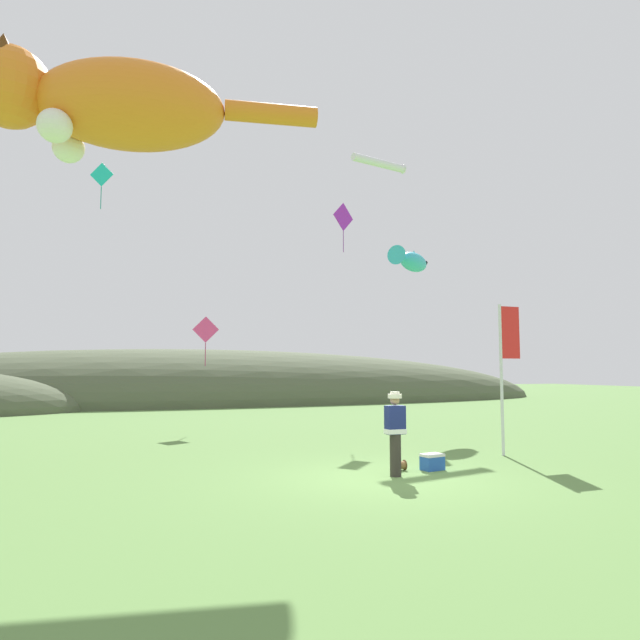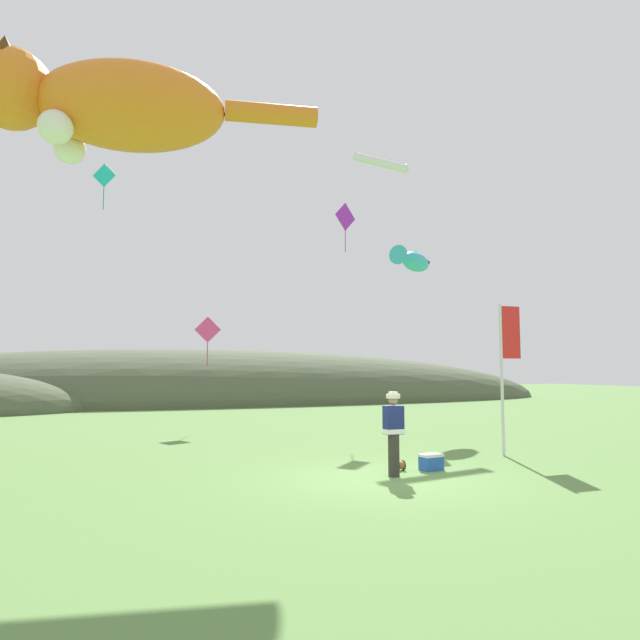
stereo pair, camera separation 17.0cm
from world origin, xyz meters
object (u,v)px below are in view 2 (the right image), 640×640
object	(u,v)px
kite_tube_streamer	(382,163)
kite_diamond_teal	(104,176)
kite_fish_windsock	(413,260)
festival_banner_pole	(506,356)
kite_diamond_pink	(208,330)
festival_attendant	(394,431)
picnic_cooler	(431,462)
kite_diamond_violet	(345,217)
kite_giant_cat	(107,106)
kite_spool	(400,465)

from	to	relation	value
kite_tube_streamer	kite_diamond_teal	bearing A→B (deg)	177.96
kite_fish_windsock	kite_diamond_teal	size ratio (longest dim) A/B	1.45
festival_banner_pole	kite_diamond_pink	distance (m)	11.62
kite_diamond_teal	festival_attendant	bearing A→B (deg)	-63.56
picnic_cooler	kite_diamond_teal	xyz separation A→B (m)	(-7.30, 12.02, 9.63)
kite_diamond_teal	kite_diamond_violet	world-z (taller)	kite_diamond_teal
festival_attendant	kite_diamond_pink	bearing A→B (deg)	101.16
kite_tube_streamer	kite_giant_cat	bearing A→B (deg)	-150.41
kite_diamond_pink	kite_diamond_teal	bearing A→B (deg)	163.39
kite_diamond_violet	kite_spool	bearing A→B (deg)	-105.92
festival_banner_pole	kite_tube_streamer	size ratio (longest dim) A/B	1.34
kite_tube_streamer	kite_diamond_pink	size ratio (longest dim) A/B	1.55
kite_giant_cat	kite_diamond_violet	size ratio (longest dim) A/B	4.45
kite_fish_windsock	kite_diamond_pink	distance (m)	8.58
kite_diamond_teal	kite_diamond_pink	bearing A→B (deg)	-16.61
kite_giant_cat	kite_fish_windsock	bearing A→B (deg)	17.62
kite_spool	kite_diamond_teal	size ratio (longest dim) A/B	0.12
kite_giant_cat	kite_diamond_teal	bearing A→B (deg)	91.32
kite_spool	kite_tube_streamer	distance (m)	17.08
kite_diamond_violet	kite_giant_cat	bearing A→B (deg)	-150.27
kite_fish_windsock	kite_diamond_pink	world-z (taller)	kite_fish_windsock
festival_banner_pole	kite_diamond_violet	xyz separation A→B (m)	(-0.85, 9.05, 5.99)
picnic_cooler	kite_fish_windsock	world-z (taller)	kite_fish_windsock
kite_fish_windsock	kite_diamond_teal	xyz separation A→B (m)	(-11.74, 3.41, 3.21)
kite_spool	kite_giant_cat	xyz separation A→B (m)	(-6.47, 4.72, 9.41)
kite_giant_cat	kite_diamond_teal	world-z (taller)	kite_giant_cat
kite_diamond_pink	kite_fish_windsock	bearing A→B (deg)	-15.99
kite_fish_windsock	picnic_cooler	bearing A→B (deg)	-117.27
kite_fish_windsock	kite_diamond_teal	bearing A→B (deg)	163.80
kite_tube_streamer	kite_diamond_violet	distance (m)	4.14
kite_spool	kite_diamond_teal	bearing A→B (deg)	119.33
kite_giant_cat	kite_diamond_violet	world-z (taller)	kite_giant_cat
kite_fish_windsock	kite_diamond_teal	world-z (taller)	kite_diamond_teal
picnic_cooler	festival_banner_pole	xyz separation A→B (m)	(3.06, 1.22, 2.43)
kite_giant_cat	festival_attendant	bearing A→B (deg)	-41.52
kite_diamond_pink	festival_attendant	bearing A→B (deg)	-78.84
kite_giant_cat	kite_tube_streamer	xyz separation A→B (m)	(11.74, 6.66, 2.18)
kite_fish_windsock	kite_tube_streamer	size ratio (longest dim) A/B	0.90
kite_spool	kite_diamond_violet	size ratio (longest dim) A/B	0.11
festival_attendant	kite_spool	world-z (taller)	festival_attendant
kite_diamond_violet	kite_diamond_teal	bearing A→B (deg)	169.56
kite_diamond_teal	kite_spool	bearing A→B (deg)	-60.67
festival_attendant	kite_giant_cat	xyz separation A→B (m)	(-6.01, 5.32, 8.57)
festival_attendant	kite_tube_streamer	bearing A→B (deg)	64.44
festival_attendant	kite_diamond_pink	xyz separation A→B (m)	(-2.21, 11.22, 2.81)
kite_tube_streamer	kite_diamond_pink	world-z (taller)	kite_tube_streamer
kite_diamond_teal	kite_diamond_violet	bearing A→B (deg)	-10.44
festival_attendant	picnic_cooler	bearing A→B (deg)	18.70
kite_fish_windsock	festival_banner_pole	bearing A→B (deg)	-100.55
picnic_cooler	kite_diamond_violet	size ratio (longest dim) A/B	0.26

